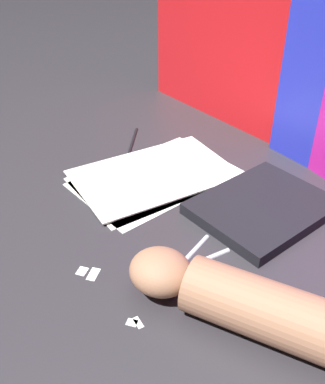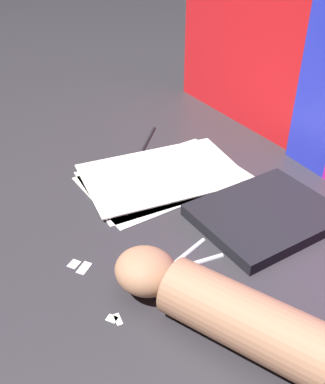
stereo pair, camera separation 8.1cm
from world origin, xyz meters
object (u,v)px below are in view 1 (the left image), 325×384
object	(u,v)px
book_closed	(263,207)
scissors	(172,272)
hand_forearm	(239,301)
paper_stack	(155,176)

from	to	relation	value
book_closed	scissors	world-z (taller)	book_closed
scissors	hand_forearm	bearing A→B (deg)	9.87
hand_forearm	paper_stack	bearing A→B (deg)	163.12
book_closed	hand_forearm	distance (m)	0.28
paper_stack	book_closed	size ratio (longest dim) A/B	1.33
paper_stack	scissors	xyz separation A→B (m)	(0.26, -0.14, 0.00)
book_closed	scissors	distance (m)	0.24
paper_stack	hand_forearm	bearing A→B (deg)	-16.88
paper_stack	hand_forearm	world-z (taller)	hand_forearm
paper_stack	scissors	distance (m)	0.29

